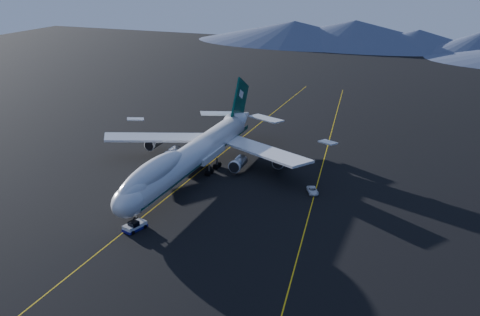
% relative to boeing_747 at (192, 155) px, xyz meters
% --- Properties ---
extents(ground, '(500.00, 500.00, 0.00)m').
position_rel_boeing_747_xyz_m(ground, '(-0.00, -0.03, -5.81)').
color(ground, black).
rests_on(ground, ground).
extents(taxiway_line_main, '(0.25, 220.00, 0.01)m').
position_rel_boeing_747_xyz_m(taxiway_line_main, '(-0.00, -0.03, -5.80)').
color(taxiway_line_main, gold).
rests_on(taxiway_line_main, ground).
extents(taxiway_line_side, '(28.08, 198.09, 0.01)m').
position_rel_boeing_747_xyz_m(taxiway_line_side, '(30.00, 9.97, -5.80)').
color(taxiway_line_side, gold).
rests_on(taxiway_line_side, ground).
extents(boeing_747, '(59.62, 72.43, 19.37)m').
position_rel_boeing_747_xyz_m(boeing_747, '(0.00, 0.00, 0.00)').
color(boeing_747, silver).
rests_on(boeing_747, ground).
extents(pushback_tug, '(3.84, 5.43, 2.15)m').
position_rel_boeing_747_xyz_m(pushback_tug, '(1.56, -29.53, -5.14)').
color(pushback_tug, silver).
rests_on(pushback_tug, ground).
extents(service_van, '(4.04, 5.18, 1.31)m').
position_rel_boeing_747_xyz_m(service_van, '(30.62, 1.54, -5.16)').
color(service_van, white).
rests_on(service_van, ground).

